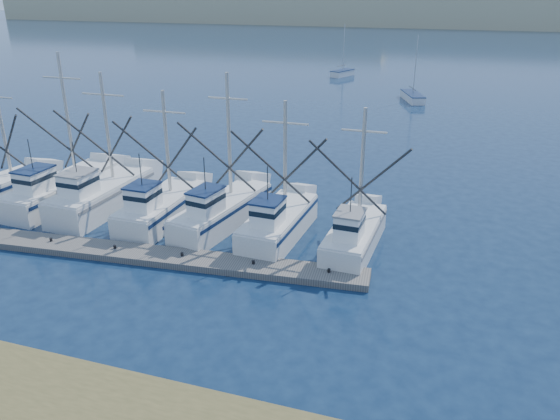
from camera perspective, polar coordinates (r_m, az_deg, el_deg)
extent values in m
plane|color=#0C1E38|center=(23.80, -3.52, -13.45)|extent=(500.00, 500.00, 0.00)
cube|color=slate|center=(31.84, -16.83, -4.16)|extent=(28.24, 4.26, 0.38)
cube|color=tan|center=(228.13, 17.14, 19.38)|extent=(360.00, 60.00, 10.00)
cube|color=silver|center=(42.41, -27.11, 1.83)|extent=(3.17, 7.07, 1.51)
cylinder|color=#B7B2A8|center=(42.09, -27.03, 7.70)|extent=(0.22, 0.22, 6.84)
cube|color=silver|center=(40.44, -21.73, 1.85)|extent=(3.12, 9.28, 1.56)
cube|color=white|center=(38.31, -24.21, 2.78)|extent=(1.66, 2.31, 1.50)
cylinder|color=#B7B2A8|center=(40.28, -21.37, 9.20)|extent=(0.22, 0.22, 8.33)
cube|color=silver|center=(38.02, -18.07, 1.24)|extent=(3.10, 8.39, 1.75)
cube|color=white|center=(35.91, -20.30, 2.47)|extent=(1.70, 2.08, 1.50)
cylinder|color=#B7B2A8|center=(37.84, -17.65, 8.24)|extent=(0.22, 0.22, 7.10)
cube|color=silver|center=(35.33, -12.26, 0.03)|extent=(2.69, 7.55, 1.50)
cube|color=white|center=(33.27, -14.09, 1.20)|extent=(1.53, 1.85, 1.50)
cylinder|color=#B7B2A8|center=(35.10, -11.76, 6.87)|extent=(0.22, 0.22, 6.55)
cube|color=silver|center=(33.99, -6.03, -0.40)|extent=(3.64, 8.74, 1.59)
cube|color=white|center=(31.59, -7.72, 0.71)|extent=(1.65, 2.26, 1.50)
cylinder|color=#B7B2A8|center=(33.76, -5.36, 7.72)|extent=(0.22, 0.22, 7.61)
cube|color=silver|center=(32.23, -0.15, -1.64)|extent=(2.88, 7.48, 1.53)
cube|color=white|center=(29.99, -1.28, -0.40)|extent=(1.55, 1.87, 1.50)
cylinder|color=#B7B2A8|center=(31.97, 0.54, 5.74)|extent=(0.22, 0.22, 6.39)
cube|color=silver|center=(31.14, 7.78, -2.88)|extent=(2.58, 7.18, 1.42)
cube|color=white|center=(28.91, 7.26, -1.74)|extent=(1.40, 1.78, 1.50)
cylinder|color=#B7B2A8|center=(30.82, 8.58, 4.66)|extent=(0.22, 0.22, 6.43)
cube|color=silver|center=(73.89, 13.67, 11.38)|extent=(3.73, 6.45, 0.90)
cylinder|color=#B7B2A8|center=(73.55, 13.99, 14.51)|extent=(0.12, 0.12, 7.20)
cube|color=silver|center=(92.54, 6.54, 14.01)|extent=(3.34, 4.97, 0.90)
cylinder|color=#B7B2A8|center=(92.33, 6.70, 16.52)|extent=(0.12, 0.12, 7.20)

